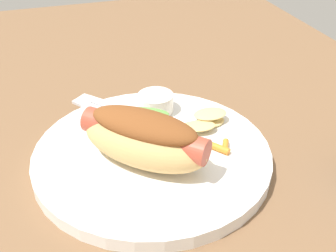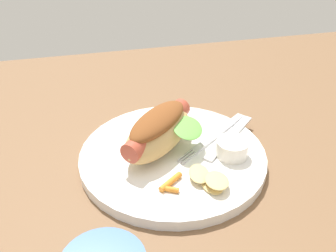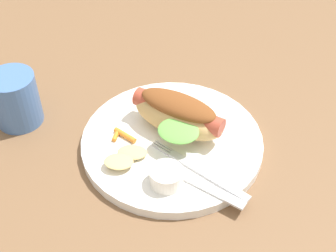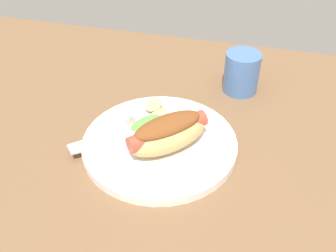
% 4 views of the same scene
% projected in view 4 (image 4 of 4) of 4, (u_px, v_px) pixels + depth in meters
% --- Properties ---
extents(ground_plane, '(1.20, 0.90, 0.02)m').
position_uv_depth(ground_plane, '(142.00, 153.00, 0.70)').
color(ground_plane, brown).
extents(plate, '(0.27, 0.27, 0.02)m').
position_uv_depth(plate, '(160.00, 144.00, 0.69)').
color(plate, white).
rests_on(plate, ground_plane).
extents(hot_dog, '(0.15, 0.15, 0.06)m').
position_uv_depth(hot_dog, '(167.00, 134.00, 0.65)').
color(hot_dog, tan).
rests_on(hot_dog, plate).
extents(sauce_ramekin, '(0.05, 0.05, 0.02)m').
position_uv_depth(sauce_ramekin, '(121.00, 118.00, 0.72)').
color(sauce_ramekin, white).
rests_on(sauce_ramekin, plate).
extents(fork, '(0.14, 0.11, 0.00)m').
position_uv_depth(fork, '(116.00, 141.00, 0.68)').
color(fork, silver).
rests_on(fork, plate).
extents(knife, '(0.11, 0.11, 0.00)m').
position_uv_depth(knife, '(106.00, 137.00, 0.69)').
color(knife, silver).
rests_on(knife, plate).
extents(chips_pile, '(0.05, 0.07, 0.02)m').
position_uv_depth(chips_pile, '(156.00, 109.00, 0.75)').
color(chips_pile, '#E0C176').
rests_on(chips_pile, plate).
extents(carrot_garnish, '(0.04, 0.04, 0.01)m').
position_uv_depth(carrot_garnish, '(181.00, 117.00, 0.74)').
color(carrot_garnish, orange).
rests_on(carrot_garnish, plate).
extents(drinking_cup, '(0.07, 0.07, 0.09)m').
position_uv_depth(drinking_cup, '(242.00, 72.00, 0.82)').
color(drinking_cup, '#4770B2').
rests_on(drinking_cup, ground_plane).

